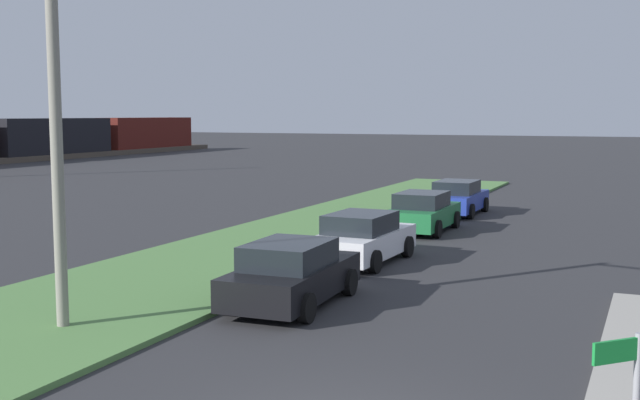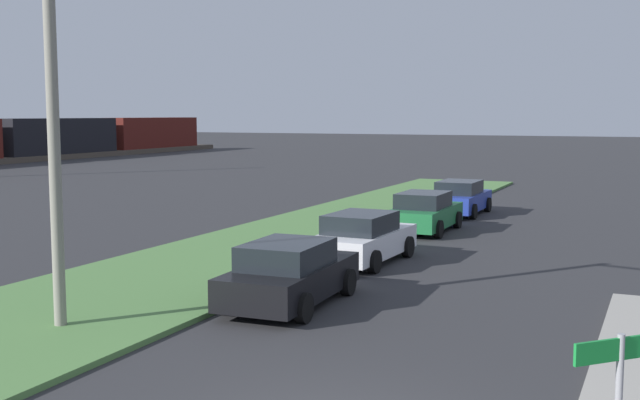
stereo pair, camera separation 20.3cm
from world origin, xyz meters
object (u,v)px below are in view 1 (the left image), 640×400
(parked_car_green, at_px, (423,212))
(streetlight, at_px, (67,110))
(parked_car_white, at_px, (362,238))
(parked_car_blue, at_px, (457,198))
(parked_car_black, at_px, (291,274))

(parked_car_green, height_order, streetlight, streetlight)
(parked_car_white, xyz_separation_m, parked_car_green, (6.57, 0.08, 0.00))
(parked_car_white, bearing_deg, parked_car_blue, 2.48)
(parked_car_black, height_order, parked_car_green, same)
(streetlight, bearing_deg, parked_car_green, -8.92)
(parked_car_black, bearing_deg, parked_car_blue, -0.70)
(streetlight, bearing_deg, parked_car_black, -37.07)
(parked_car_black, relative_size, parked_car_blue, 1.01)
(parked_car_white, bearing_deg, parked_car_black, -174.58)
(parked_car_black, distance_m, streetlight, 6.05)
(parked_car_white, distance_m, parked_car_blue, 12.00)
(parked_car_black, height_order, parked_car_blue, same)
(parked_car_white, height_order, parked_car_green, same)
(parked_car_green, bearing_deg, parked_car_white, -179.53)
(parked_car_black, bearing_deg, parked_car_green, -0.15)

